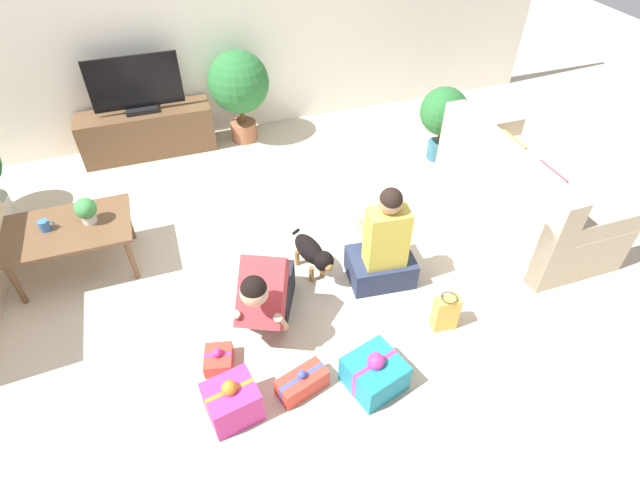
% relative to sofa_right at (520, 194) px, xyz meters
% --- Properties ---
extents(ground_plane, '(16.00, 16.00, 0.00)m').
position_rel_sofa_right_xyz_m(ground_plane, '(-2.42, -0.00, -0.31)').
color(ground_plane, beige).
extents(wall_back, '(8.40, 0.06, 2.60)m').
position_rel_sofa_right_xyz_m(wall_back, '(-2.42, 2.63, 0.99)').
color(wall_back, white).
rests_on(wall_back, ground_plane).
extents(sofa_right, '(0.86, 1.74, 0.87)m').
position_rel_sofa_right_xyz_m(sofa_right, '(0.00, 0.00, 0.00)').
color(sofa_right, '#C6B293').
rests_on(sofa_right, ground_plane).
extents(coffee_table, '(0.99, 0.65, 0.45)m').
position_rel_sofa_right_xyz_m(coffee_table, '(-3.87, 0.64, 0.09)').
color(coffee_table, brown).
rests_on(coffee_table, ground_plane).
extents(tv_console, '(1.42, 0.39, 0.51)m').
position_rel_sofa_right_xyz_m(tv_console, '(-3.15, 2.36, -0.06)').
color(tv_console, brown).
rests_on(tv_console, ground_plane).
extents(tv, '(0.93, 0.20, 0.60)m').
position_rel_sofa_right_xyz_m(tv, '(-3.15, 2.36, 0.46)').
color(tv, black).
rests_on(tv, tv_console).
extents(potted_plant_back_right, '(0.67, 0.67, 1.04)m').
position_rel_sofa_right_xyz_m(potted_plant_back_right, '(-2.09, 2.31, 0.36)').
color(potted_plant_back_right, '#A36042').
rests_on(potted_plant_back_right, ground_plane).
extents(potted_plant_corner_right, '(0.50, 0.50, 0.82)m').
position_rel_sofa_right_xyz_m(potted_plant_corner_right, '(-0.15, 1.22, 0.22)').
color(potted_plant_corner_right, '#336B84').
rests_on(potted_plant_corner_right, ground_plane).
extents(person_kneeling, '(0.60, 0.82, 0.78)m').
position_rel_sofa_right_xyz_m(person_kneeling, '(-2.51, -0.45, 0.03)').
color(person_kneeling, '#23232D').
rests_on(person_kneeling, ground_plane).
extents(person_sitting, '(0.56, 0.52, 0.96)m').
position_rel_sofa_right_xyz_m(person_sitting, '(-1.51, -0.31, 0.03)').
color(person_sitting, '#283351').
rests_on(person_sitting, ground_plane).
extents(dog, '(0.26, 0.57, 0.37)m').
position_rel_sofa_right_xyz_m(dog, '(-2.02, -0.07, -0.07)').
color(dog, black).
rests_on(dog, ground_plane).
extents(gift_box_a, '(0.38, 0.26, 0.21)m').
position_rel_sofa_right_xyz_m(gift_box_a, '(-2.44, -1.09, -0.24)').
color(gift_box_a, red).
rests_on(gift_box_a, ground_plane).
extents(gift_box_b, '(0.44, 0.43, 0.32)m').
position_rel_sofa_right_xyz_m(gift_box_b, '(-1.96, -1.20, -0.19)').
color(gift_box_b, teal).
rests_on(gift_box_b, ground_plane).
extents(gift_box_c, '(0.37, 0.34, 0.35)m').
position_rel_sofa_right_xyz_m(gift_box_c, '(-2.91, -1.11, -0.17)').
color(gift_box_c, '#CC3389').
rests_on(gift_box_c, ground_plane).
extents(gift_box_d, '(0.24, 0.26, 0.18)m').
position_rel_sofa_right_xyz_m(gift_box_d, '(-2.94, -0.71, -0.25)').
color(gift_box_d, red).
rests_on(gift_box_d, ground_plane).
extents(gift_bag_a, '(0.19, 0.13, 0.33)m').
position_rel_sofa_right_xyz_m(gift_bag_a, '(-1.26, -0.92, -0.16)').
color(gift_bag_a, '#E5B74C').
rests_on(gift_bag_a, ground_plane).
extents(mug, '(0.12, 0.08, 0.09)m').
position_rel_sofa_right_xyz_m(mug, '(-4.02, 0.67, 0.19)').
color(mug, '#386BAD').
rests_on(mug, coffee_table).
extents(tabletop_plant, '(0.17, 0.17, 0.22)m').
position_rel_sofa_right_xyz_m(tabletop_plant, '(-3.69, 0.66, 0.26)').
color(tabletop_plant, beige).
rests_on(tabletop_plant, coffee_table).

